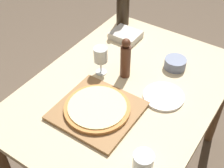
% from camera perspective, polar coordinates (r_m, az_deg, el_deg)
% --- Properties ---
extents(ground_plane, '(12.00, 12.00, 0.00)m').
position_cam_1_polar(ground_plane, '(2.25, 1.81, -15.01)').
color(ground_plane, brown).
extents(dining_table, '(0.94, 1.28, 0.76)m').
position_cam_1_polar(dining_table, '(1.74, 2.27, -3.16)').
color(dining_table, '#CCB78E').
rests_on(dining_table, ground_plane).
extents(cutting_board, '(0.38, 0.37, 0.02)m').
position_cam_1_polar(cutting_board, '(1.54, -2.70, -4.89)').
color(cutting_board, olive).
rests_on(cutting_board, dining_table).
extents(pizza, '(0.33, 0.33, 0.02)m').
position_cam_1_polar(pizza, '(1.52, -2.72, -4.37)').
color(pizza, '#BC7A3D').
rests_on(pizza, cutting_board).
extents(wine_bottle, '(0.09, 0.09, 0.38)m').
position_cam_1_polar(wine_bottle, '(2.11, 2.02, 14.50)').
color(wine_bottle, black).
rests_on(wine_bottle, dining_table).
extents(pepper_mill, '(0.06, 0.06, 0.24)m').
position_cam_1_polar(pepper_mill, '(1.67, 2.48, 4.61)').
color(pepper_mill, '#4C2819').
rests_on(pepper_mill, dining_table).
extents(wine_glass, '(0.08, 0.08, 0.17)m').
position_cam_1_polar(wine_glass, '(1.69, -2.10, 5.23)').
color(wine_glass, silver).
rests_on(wine_glass, dining_table).
extents(small_bowl, '(0.12, 0.12, 0.06)m').
position_cam_1_polar(small_bowl, '(1.81, 11.49, 3.73)').
color(small_bowl, slate).
rests_on(small_bowl, dining_table).
extents(drinking_tumbler, '(0.09, 0.09, 0.10)m').
position_cam_1_polar(drinking_tumbler, '(1.30, 5.70, -14.17)').
color(drinking_tumbler, silver).
rests_on(drinking_tumbler, dining_table).
extents(dinner_plate, '(0.21, 0.21, 0.01)m').
position_cam_1_polar(dinner_plate, '(1.63, 9.42, -2.25)').
color(dinner_plate, white).
rests_on(dinner_plate, dining_table).
extents(food_container, '(0.18, 0.15, 0.04)m').
position_cam_1_polar(food_container, '(2.02, 2.55, 8.90)').
color(food_container, '#BCB7AD').
rests_on(food_container, dining_table).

